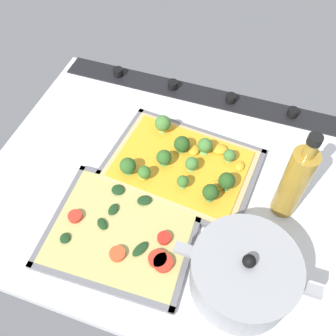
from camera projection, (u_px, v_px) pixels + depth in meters
The scene contains 8 objects.
ground_plane at pixel (165, 185), 87.88cm from camera, with size 82.28×67.42×3.00cm, color silver.
stove_control_panel at pixel (201, 94), 103.07cm from camera, with size 78.99×7.00×2.60cm.
baking_tray_front at pixel (181, 167), 88.62cm from camera, with size 36.56×28.08×1.30cm.
broccoli_pizza at pixel (182, 163), 87.10cm from camera, with size 33.95×25.46×6.09cm.
baking_tray_back at pixel (122, 232), 78.62cm from camera, with size 31.20×26.70×1.30cm.
veggie_pizza_back at pixel (123, 232), 77.91cm from camera, with size 28.72×24.22×1.90cm.
cooking_pot at pixel (243, 274), 68.52cm from camera, with size 26.55×19.74×12.32cm.
oil_bottle at pixel (294, 182), 74.46cm from camera, with size 5.22×5.22×23.75cm.
Camera 1 is at (-16.54, 45.76, 71.79)cm, focal length 40.17 mm.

